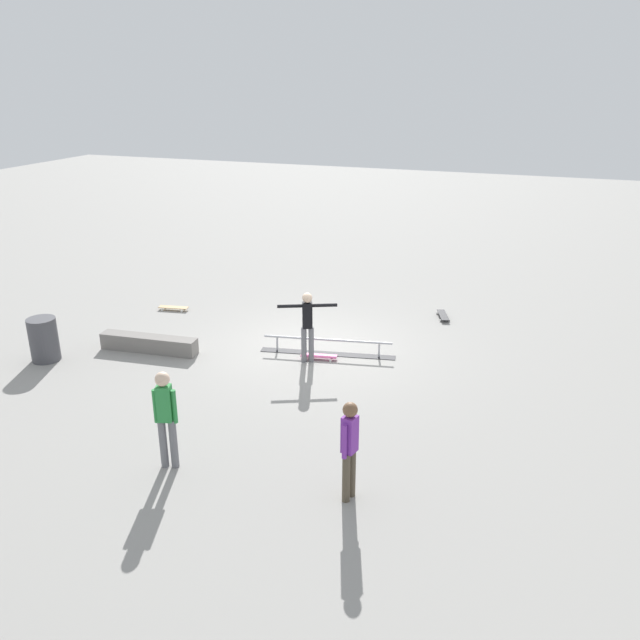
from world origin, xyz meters
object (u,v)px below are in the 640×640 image
bystander_purple_shirt (350,446)px  loose_skateboard_black (443,315)px  grind_rail (328,347)px  skate_ledge (149,344)px  bystander_green_shirt (166,414)px  loose_skateboard_natural (173,307)px  skateboard_main (319,356)px  trash_bin (44,339)px  skater_main (307,322)px

bystander_purple_shirt → loose_skateboard_black: bearing=-166.3°
grind_rail → skate_ledge: bearing=6.9°
grind_rail → bystander_purple_shirt: 5.36m
grind_rail → bystander_green_shirt: bearing=69.2°
grind_rail → bystander_green_shirt: 5.22m
loose_skateboard_natural → skateboard_main: bearing=-29.4°
bystander_green_shirt → loose_skateboard_black: bearing=-126.4°
loose_skateboard_natural → trash_bin: size_ratio=0.85×
skateboard_main → bystander_purple_shirt: 5.11m
bystander_green_shirt → trash_bin: 5.54m
skateboard_main → trash_bin: size_ratio=0.85×
skate_ledge → skateboard_main: 3.89m
bystander_purple_shirt → trash_bin: (7.78, -2.50, -0.42)m
loose_skateboard_black → loose_skateboard_natural: size_ratio=1.00×
skate_ledge → skater_main: 3.74m
bystander_purple_shirt → bystander_green_shirt: bearing=-72.8°
bystander_purple_shirt → bystander_green_shirt: 2.96m
grind_rail → skateboard_main: grind_rail is taller
skateboard_main → loose_skateboard_natural: same height
skater_main → trash_bin: size_ratio=1.64×
skate_ledge → trash_bin: size_ratio=2.35×
grind_rail → trash_bin: trash_bin is taller
skateboard_main → bystander_green_shirt: size_ratio=0.49×
skater_main → loose_skateboard_natural: skater_main is taller
skate_ledge → trash_bin: 2.23m
skate_ledge → skater_main: skater_main is taller
trash_bin → bystander_purple_shirt: bearing=162.2°
trash_bin → grind_rail: bearing=-157.3°
skate_ledge → bystander_purple_shirt: size_ratio=1.43×
grind_rail → loose_skateboard_natural: (4.84, -1.34, -0.09)m
skate_ledge → skateboard_main: skate_ledge is taller
skateboard_main → loose_skateboard_black: bearing=-132.4°
skateboard_main → loose_skateboard_natural: size_ratio=1.00×
skater_main → loose_skateboard_black: skater_main is taller
grind_rail → skate_ledge: size_ratio=1.34×
bystander_purple_shirt → loose_skateboard_black: bystander_purple_shirt is taller
bystander_green_shirt → skateboard_main: bearing=-116.5°
bystander_purple_shirt → loose_skateboard_black: (-0.03, -8.10, -0.83)m
grind_rail → loose_skateboard_natural: 5.02m
bystander_purple_shirt → trash_bin: bystander_purple_shirt is taller
skater_main → skateboard_main: bearing=-155.8°
grind_rail → skate_ledge: same height
skater_main → bystander_purple_shirt: 4.94m
skater_main → bystander_green_shirt: 4.59m
skater_main → skateboard_main: 0.90m
skater_main → trash_bin: 5.80m
loose_skateboard_black → grind_rail: bearing=127.7°
loose_skateboard_black → trash_bin: (7.81, 5.60, 0.41)m
trash_bin → skate_ledge: bearing=-147.7°
skateboard_main → trash_bin: 6.04m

